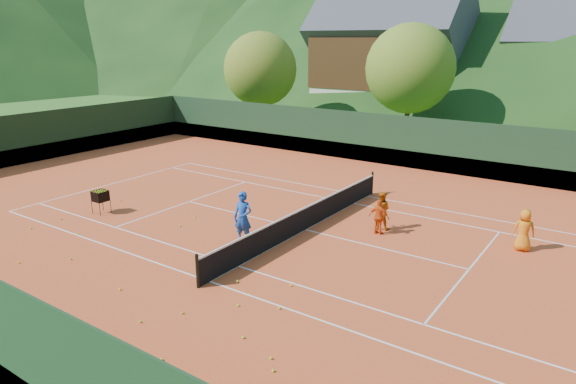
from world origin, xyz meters
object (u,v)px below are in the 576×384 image
Objects in this scene: student_a at (381,210)px; ball_hopper at (100,196)px; tennis_net at (305,218)px; student_c at (524,230)px; chalet_left at (390,57)px; student_b at (379,217)px; coach at (243,218)px.

student_a reaches higher than ball_hopper.
ball_hopper is (-8.36, -3.30, 0.25)m from tennis_net.
student_c is 32.79m from chalet_left.
ball_hopper is at bearing 21.07° from student_b.
chalet_left reaches higher than tennis_net.
ball_hopper is at bearing -87.18° from chalet_left.
student_b is at bearing 32.37° from coach.
chalet_left is at bearing -81.39° from student_a.
student_b is at bearing 22.50° from ball_hopper.
student_c reaches higher than student_b.
coach is at bearing 12.06° from student_c.
coach reaches higher than student_a.
student_c is 16.92m from ball_hopper.
student_c is 1.53× the size of ball_hopper.
chalet_left is (-8.83, 32.40, 4.65)m from coach.
student_a is 3.00m from tennis_net.
chalet_left is at bearing 93.51° from coach.
chalet_left is (-12.58, 28.77, 4.93)m from student_b.
student_b is 2.86m from tennis_net.
student_a is 0.11× the size of chalet_left.
tennis_net is at bearing 1.33° from student_c.
student_b is (0.19, -0.55, -0.08)m from student_a.
student_b is 1.39× the size of ball_hopper.
coach is at bearing 34.51° from student_a.
coach is at bearing 7.11° from ball_hopper.
tennis_net is (1.17, 2.40, -0.47)m from coach.
student_a reaches higher than student_c.
chalet_left is (-1.64, 33.30, 4.88)m from ball_hopper.
student_a is at bearing -66.29° from chalet_left.
student_c is (4.89, 1.45, 0.07)m from student_b.
student_c is at bearing 174.90° from student_a.
tennis_net is 0.87× the size of chalet_left.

